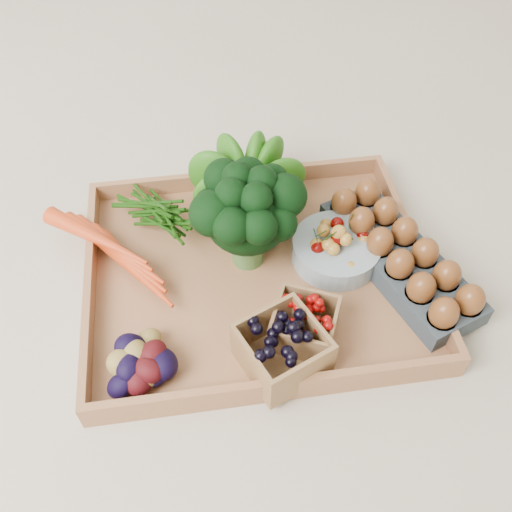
{
  "coord_description": "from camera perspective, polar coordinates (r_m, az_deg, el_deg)",
  "views": [
    {
      "loc": [
        -0.09,
        -0.58,
        0.76
      ],
      "look_at": [
        0.0,
        0.0,
        0.06
      ],
      "focal_mm": 40.0,
      "sensor_mm": 36.0,
      "label": 1
    }
  ],
  "objects": [
    {
      "name": "potatoes",
      "position": [
        0.83,
        -11.43,
        -10.2
      ],
      "size": [
        0.12,
        0.12,
        0.07
      ],
      "primitive_type": null,
      "color": "#36080B",
      "rests_on": "tray"
    },
    {
      "name": "carrots",
      "position": [
        0.97,
        -13.54,
        0.25
      ],
      "size": [
        0.21,
        0.15,
        0.05
      ],
      "primitive_type": null,
      "color": "red",
      "rests_on": "tray"
    },
    {
      "name": "broccoli",
      "position": [
        0.92,
        -0.87,
        2.46
      ],
      "size": [
        0.17,
        0.17,
        0.14
      ],
      "primitive_type": null,
      "color": "black",
      "rests_on": "tray"
    },
    {
      "name": "ground",
      "position": [
        0.96,
        -0.0,
        -2.31
      ],
      "size": [
        4.0,
        4.0,
        0.0
      ],
      "primitive_type": "plane",
      "color": "beige",
      "rests_on": "ground"
    },
    {
      "name": "cherry_bowl",
      "position": [
        0.97,
        8.0,
        0.6
      ],
      "size": [
        0.15,
        0.15,
        0.04
      ],
      "primitive_type": "cylinder",
      "color": "#8C9EA5",
      "rests_on": "tray"
    },
    {
      "name": "tray",
      "position": [
        0.96,
        -0.0,
        -2.03
      ],
      "size": [
        0.55,
        0.45,
        0.01
      ],
      "primitive_type": "cube",
      "color": "#A97046",
      "rests_on": "ground"
    },
    {
      "name": "egg_carton",
      "position": [
        0.97,
        14.06,
        -0.42
      ],
      "size": [
        0.21,
        0.33,
        0.04
      ],
      "primitive_type": "cube",
      "rotation": [
        0.0,
        0.0,
        0.35
      ],
      "color": "#374046",
      "rests_on": "tray"
    },
    {
      "name": "punnet_blackberry",
      "position": [
        0.82,
        2.66,
        -9.3
      ],
      "size": [
        0.14,
        0.14,
        0.08
      ],
      "primitive_type": "cube",
      "rotation": [
        0.0,
        0.0,
        0.41
      ],
      "color": "black",
      "rests_on": "tray"
    },
    {
      "name": "punnet_raspberry",
      "position": [
        0.86,
        4.84,
        -6.86
      ],
      "size": [
        0.12,
        0.12,
        0.06
      ],
      "primitive_type": "cube",
      "rotation": [
        0.0,
        0.0,
        -0.43
      ],
      "color": "#7C0605",
      "rests_on": "tray"
    },
    {
      "name": "lettuce",
      "position": [
        1.0,
        -0.74,
        7.58
      ],
      "size": [
        0.14,
        0.14,
        0.14
      ],
      "primitive_type": "sphere",
      "color": "#1E4B0B",
      "rests_on": "tray"
    }
  ]
}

